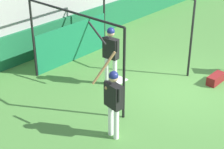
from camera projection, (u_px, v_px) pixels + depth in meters
name	position (u px, v px, depth m)	size (l,w,h in m)	color
ground_plane	(183.00, 90.00, 11.11)	(60.00, 60.00, 0.00)	#477F38
outfield_wall	(65.00, 32.00, 13.91)	(24.00, 0.12, 1.11)	#196038
bleacher_section	(35.00, 2.00, 14.51)	(7.05, 3.20, 2.79)	#9E9E99
batting_cage	(86.00, 34.00, 12.11)	(3.26, 3.68, 2.50)	black
home_plate	(118.00, 80.00, 11.68)	(0.44, 0.44, 0.02)	white
player_batter	(110.00, 51.00, 10.94)	(0.52, 0.89, 1.96)	white
player_waiting	(113.00, 98.00, 8.60)	(0.51, 0.82, 2.08)	white
equipment_bag	(216.00, 79.00, 11.45)	(0.70, 0.28, 0.28)	maroon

